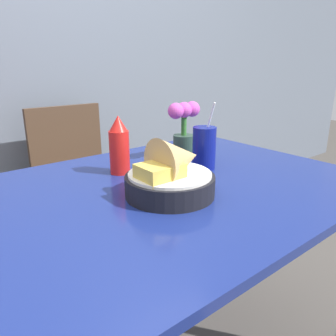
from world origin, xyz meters
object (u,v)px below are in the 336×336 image
chair_far_window (76,174)px  food_basket (172,174)px  drink_cup (204,149)px  flower_vase (184,129)px  ketchup_bottle (119,146)px

chair_far_window → food_basket: size_ratio=3.54×
drink_cup → flower_vase: drink_cup is taller
food_basket → flower_vase: bearing=43.6°
ketchup_bottle → drink_cup: 0.29m
chair_far_window → drink_cup: size_ratio=3.85×
chair_far_window → drink_cup: 0.90m
chair_far_window → food_basket: 1.01m
drink_cup → food_basket: bearing=-154.0°
food_basket → flower_vase: 0.36m
flower_vase → drink_cup: bearing=-100.5°
food_basket → drink_cup: drink_cup is taller
ketchup_bottle → flower_vase: bearing=-0.7°
chair_far_window → food_basket: (-0.12, -0.96, 0.28)m
ketchup_bottle → food_basket: bearing=-86.5°
chair_far_window → flower_vase: 0.80m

